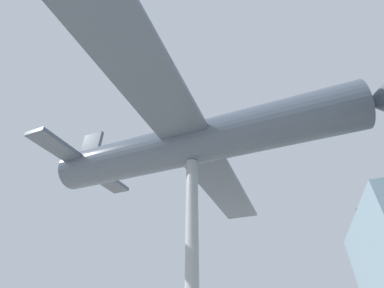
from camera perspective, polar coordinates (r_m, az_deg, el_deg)
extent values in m
cylinder|color=#999EA3|center=(8.91, 0.00, -24.03)|extent=(0.45, 0.45, 7.12)
cylinder|color=#4C5666|center=(10.69, 0.00, 0.00)|extent=(1.97, 12.73, 1.75)
cube|color=#4C5666|center=(10.69, 0.00, 0.00)|extent=(18.87, 2.32, 0.18)
cube|color=#4C5666|center=(13.55, -22.56, -4.63)|extent=(6.04, 1.10, 0.18)
cube|color=#4C5666|center=(14.05, -21.65, -1.09)|extent=(0.20, 1.10, 1.93)
cone|color=#4C5666|center=(10.78, 36.35, 7.82)|extent=(1.51, 0.98, 1.49)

